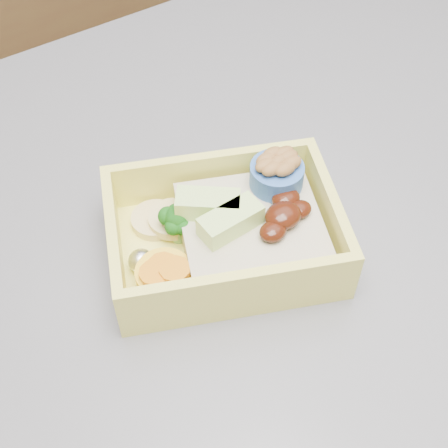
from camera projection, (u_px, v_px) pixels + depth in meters
island at (380, 444)px, 0.84m from camera, size 1.24×0.84×0.92m
bento_box at (231, 230)px, 0.45m from camera, size 0.20×0.17×0.06m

